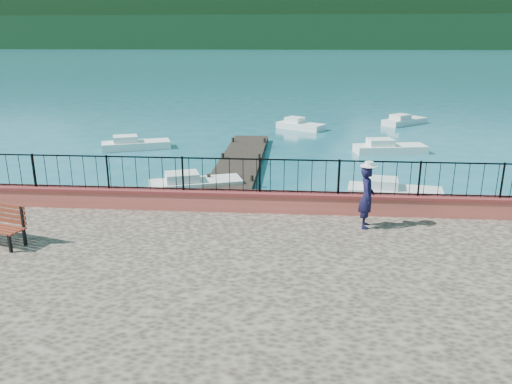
% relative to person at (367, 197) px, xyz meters
% --- Properties ---
extents(ground, '(2000.00, 2000.00, 0.00)m').
position_rel_person_xyz_m(ground, '(-2.56, -2.69, -2.02)').
color(ground, '#19596B').
rests_on(ground, ground).
extents(parapet, '(28.00, 0.46, 0.58)m').
position_rel_person_xyz_m(parapet, '(-2.56, 1.01, -0.53)').
color(parapet, '#CC4E49').
rests_on(parapet, promenade).
extents(railing, '(27.00, 0.05, 0.95)m').
position_rel_person_xyz_m(railing, '(-2.56, 1.01, 0.23)').
color(railing, black).
rests_on(railing, parapet).
extents(dock, '(2.00, 16.00, 0.30)m').
position_rel_person_xyz_m(dock, '(-4.56, 9.31, -1.87)').
color(dock, '#2D231C').
rests_on(dock, ground).
extents(far_forest, '(900.00, 60.00, 18.00)m').
position_rel_person_xyz_m(far_forest, '(-2.56, 297.31, 6.98)').
color(far_forest, black).
rests_on(far_forest, ground).
extents(foothills, '(900.00, 120.00, 44.00)m').
position_rel_person_xyz_m(foothills, '(-2.56, 357.31, 19.98)').
color(foothills, black).
rests_on(foothills, ground).
extents(companion_hill, '(448.00, 384.00, 180.00)m').
position_rel_person_xyz_m(companion_hill, '(217.44, 557.31, -2.02)').
color(companion_hill, '#142D23').
rests_on(companion_hill, ground).
extents(person, '(0.45, 0.64, 1.64)m').
position_rel_person_xyz_m(person, '(0.00, 0.00, 0.00)').
color(person, black).
rests_on(person, promenade).
extents(hat, '(0.44, 0.44, 0.12)m').
position_rel_person_xyz_m(hat, '(0.00, 0.00, 0.88)').
color(hat, white).
rests_on(hat, person).
extents(boat_0, '(3.92, 2.47, 0.80)m').
position_rel_person_xyz_m(boat_0, '(-5.90, 6.79, -1.62)').
color(boat_0, silver).
rests_on(boat_0, ground).
extents(boat_1, '(3.71, 1.82, 0.80)m').
position_rel_person_xyz_m(boat_1, '(1.99, 6.31, -1.62)').
color(boat_1, silver).
rests_on(boat_1, ground).
extents(boat_2, '(3.97, 1.93, 0.80)m').
position_rel_person_xyz_m(boat_2, '(3.24, 14.52, -1.62)').
color(boat_2, white).
rests_on(boat_2, ground).
extents(boat_3, '(3.93, 2.53, 0.80)m').
position_rel_person_xyz_m(boat_3, '(-10.81, 14.38, -1.62)').
color(boat_3, white).
rests_on(boat_3, ground).
extents(boat_4, '(3.43, 2.81, 0.80)m').
position_rel_person_xyz_m(boat_4, '(-1.57, 21.52, -1.62)').
color(boat_4, silver).
rests_on(boat_4, ground).
extents(boat_5, '(3.56, 3.31, 0.80)m').
position_rel_person_xyz_m(boat_5, '(5.91, 24.07, -1.62)').
color(boat_5, silver).
rests_on(boat_5, ground).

